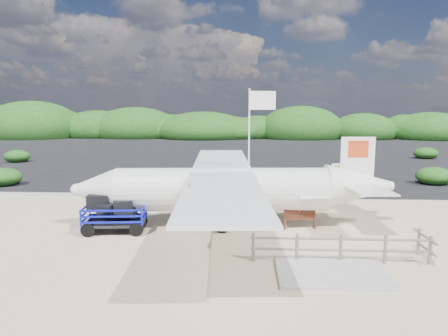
% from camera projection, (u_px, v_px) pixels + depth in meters
% --- Properties ---
extents(ground, '(160.00, 160.00, 0.00)m').
position_uv_depth(ground, '(188.00, 220.00, 19.04)').
color(ground, beige).
extents(asphalt_apron, '(90.00, 50.00, 0.04)m').
position_uv_depth(asphalt_apron, '(223.00, 153.00, 48.67)').
color(asphalt_apron, '#B2B2B2').
rests_on(asphalt_apron, ground).
extents(lagoon, '(9.00, 7.00, 0.40)m').
position_uv_depth(lagoon, '(22.00, 210.00, 20.98)').
color(lagoon, '#B2B2B2').
rests_on(lagoon, ground).
extents(walkway_pad, '(3.50, 2.50, 0.10)m').
position_uv_depth(walkway_pad, '(332.00, 274.00, 12.83)').
color(walkway_pad, '#B2B2B2').
rests_on(walkway_pad, ground).
extents(vegetation_band, '(124.00, 8.00, 4.40)m').
position_uv_depth(vegetation_band, '(230.00, 138.00, 73.37)').
color(vegetation_band, '#B2B2B2').
rests_on(vegetation_band, ground).
extents(fence, '(6.40, 2.00, 1.10)m').
position_uv_depth(fence, '(340.00, 263.00, 13.79)').
color(fence, '#B2B2B2').
rests_on(fence, ground).
extents(baggage_cart, '(2.93, 1.86, 1.39)m').
position_uv_depth(baggage_cart, '(116.00, 232.00, 17.19)').
color(baggage_cart, '#0C13BD').
rests_on(baggage_cart, ground).
extents(flagpole, '(1.33, 0.84, 6.16)m').
position_uv_depth(flagpole, '(248.00, 224.00, 18.45)').
color(flagpole, white).
rests_on(flagpole, ground).
extents(signboard, '(1.51, 0.37, 1.24)m').
position_uv_depth(signboard, '(299.00, 229.00, 17.63)').
color(signboard, '#522617').
rests_on(signboard, ground).
extents(crew_a, '(0.67, 0.55, 1.59)m').
position_uv_depth(crew_a, '(223.00, 185.00, 23.55)').
color(crew_a, '#131B4A').
rests_on(crew_a, ground).
extents(crew_b, '(0.78, 0.64, 1.48)m').
position_uv_depth(crew_b, '(188.00, 193.00, 21.73)').
color(crew_b, '#131B4A').
rests_on(crew_b, ground).
extents(crew_c, '(1.01, 0.57, 1.62)m').
position_uv_depth(crew_c, '(234.00, 199.00, 19.96)').
color(crew_c, '#131B4A').
rests_on(crew_c, ground).
extents(aircraft_large, '(18.21, 18.21, 5.15)m').
position_uv_depth(aircraft_large, '(362.00, 157.00, 43.72)').
color(aircraft_large, '#B2B2B2').
rests_on(aircraft_large, ground).
extents(aircraft_small, '(7.43, 7.43, 2.33)m').
position_uv_depth(aircraft_small, '(141.00, 150.00, 51.48)').
color(aircraft_small, '#B2B2B2').
rests_on(aircraft_small, ground).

